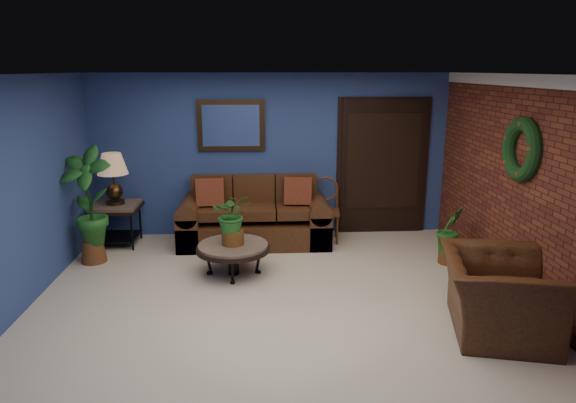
{
  "coord_description": "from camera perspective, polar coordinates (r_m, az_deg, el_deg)",
  "views": [
    {
      "loc": [
        -0.18,
        -5.37,
        2.56
      ],
      "look_at": [
        0.16,
        0.55,
        1.02
      ],
      "focal_mm": 32.0,
      "sensor_mm": 36.0,
      "label": 1
    }
  ],
  "objects": [
    {
      "name": "floor",
      "position": [
        5.95,
        -1.21,
        -10.9
      ],
      "size": [
        5.5,
        5.5,
        0.0
      ],
      "primitive_type": "plane",
      "color": "beige",
      "rests_on": "ground"
    },
    {
      "name": "wall_back",
      "position": [
        7.98,
        -1.92,
        5.13
      ],
      "size": [
        5.5,
        0.04,
        2.5
      ],
      "primitive_type": "cube",
      "color": "navy",
      "rests_on": "ground"
    },
    {
      "name": "wall_left",
      "position": [
        6.09,
        -28.1,
        0.44
      ],
      "size": [
        0.04,
        5.0,
        2.5
      ],
      "primitive_type": "cube",
      "color": "navy",
      "rests_on": "ground"
    },
    {
      "name": "wall_right_brick",
      "position": [
        6.25,
        24.8,
        1.14
      ],
      "size": [
        0.04,
        5.0,
        2.5
      ],
      "primitive_type": "cube",
      "color": "brown",
      "rests_on": "ground"
    },
    {
      "name": "ceiling",
      "position": [
        5.37,
        -1.36,
        13.96
      ],
      "size": [
        5.5,
        5.0,
        0.02
      ],
      "primitive_type": "cube",
      "color": "silver",
      "rests_on": "wall_back"
    },
    {
      "name": "crown_molding",
      "position": [
        6.1,
        25.74,
        11.98
      ],
      "size": [
        0.03,
        5.0,
        0.14
      ],
      "primitive_type": "cube",
      "color": "white",
      "rests_on": "wall_right_brick"
    },
    {
      "name": "wall_mirror",
      "position": [
        7.88,
        -6.35,
        8.39
      ],
      "size": [
        1.02,
        0.06,
        0.77
      ],
      "primitive_type": "cube",
      "color": "#412B14",
      "rests_on": "wall_back"
    },
    {
      "name": "closet_door",
      "position": [
        8.21,
        10.43,
        3.75
      ],
      "size": [
        1.44,
        0.06,
        2.18
      ],
      "primitive_type": "cube",
      "color": "black",
      "rests_on": "wall_back"
    },
    {
      "name": "wreath",
      "position": [
        6.19,
        24.53,
        5.3
      ],
      "size": [
        0.16,
        0.72,
        0.72
      ],
      "primitive_type": "torus",
      "rotation": [
        0.0,
        1.57,
        0.0
      ],
      "color": "black",
      "rests_on": "wall_right_brick"
    },
    {
      "name": "sofa",
      "position": [
        7.78,
        -3.73,
        -2.12
      ],
      "size": [
        2.23,
        0.96,
        1.0
      ],
      "color": "#4D2A16",
      "rests_on": "ground"
    },
    {
      "name": "coffee_table",
      "position": [
        6.56,
        -6.12,
        -5.21
      ],
      "size": [
        0.94,
        0.94,
        0.4
      ],
      "rotation": [
        0.0,
        0.0,
        0.08
      ],
      "color": "#4E4844",
      "rests_on": "ground"
    },
    {
      "name": "end_table",
      "position": [
        7.99,
        -18.52,
        -1.27
      ],
      "size": [
        0.69,
        0.69,
        0.63
      ],
      "color": "#4E4844",
      "rests_on": "ground"
    },
    {
      "name": "table_lamp",
      "position": [
        7.85,
        -18.88,
        3.06
      ],
      "size": [
        0.44,
        0.44,
        0.73
      ],
      "color": "#412B14",
      "rests_on": "end_table"
    },
    {
      "name": "side_chair",
      "position": [
        7.82,
        4.2,
        -0.39
      ],
      "size": [
        0.46,
        0.46,
        0.96
      ],
      "rotation": [
        0.0,
        0.0,
        -0.11
      ],
      "color": "brown",
      "rests_on": "ground"
    },
    {
      "name": "armchair",
      "position": [
        5.55,
        22.2,
        -9.58
      ],
      "size": [
        1.29,
        1.4,
        0.77
      ],
      "primitive_type": "imported",
      "rotation": [
        0.0,
        0.0,
        1.33
      ],
      "color": "#4D2A16",
      "rests_on": "ground"
    },
    {
      "name": "coffee_plant",
      "position": [
        6.44,
        -6.21,
        -1.72
      ],
      "size": [
        0.51,
        0.45,
        0.66
      ],
      "color": "brown",
      "rests_on": "coffee_table"
    },
    {
      "name": "floor_plant",
      "position": [
        7.19,
        17.54,
        -3.43
      ],
      "size": [
        0.44,
        0.39,
        0.81
      ],
      "color": "brown",
      "rests_on": "ground"
    },
    {
      "name": "tall_plant",
      "position": [
        7.29,
        -21.29,
        0.08
      ],
      "size": [
        0.82,
        0.67,
        1.58
      ],
      "color": "brown",
      "rests_on": "ground"
    }
  ]
}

